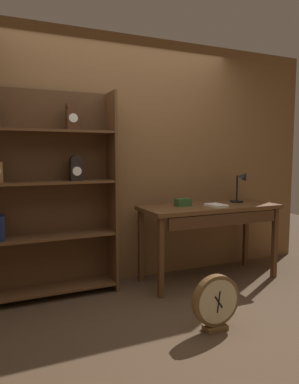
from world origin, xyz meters
The scene contains 8 objects.
ground_plane centered at (0.00, 0.00, 0.00)m, with size 10.00×10.00×0.00m, color #4C3826.
back_wood_panel centered at (0.00, 1.29, 1.30)m, with size 4.80×0.05×2.60m, color brown.
bookshelf centered at (-0.94, 1.12, 0.97)m, with size 1.47×0.30×1.97m.
workbench centered at (0.84, 0.86, 0.72)m, with size 1.50×0.59×0.82m.
desk_lamp centered at (1.29, 0.94, 1.01)m, with size 0.20×0.19×0.37m.
toolbox_small centered at (0.55, 0.96, 0.86)m, with size 0.16×0.11×0.08m, color #2D5123.
open_repair_manual centered at (0.85, 0.78, 0.83)m, with size 0.16×0.22×0.03m, color silver.
round_clock_large centered at (0.25, -0.10, 0.23)m, with size 0.40×0.11×0.44m.
Camera 1 is at (-1.29, -2.30, 1.37)m, focal length 33.18 mm.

